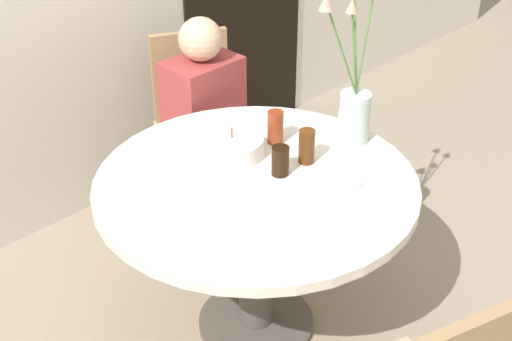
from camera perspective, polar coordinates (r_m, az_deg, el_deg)
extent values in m
plane|color=gray|center=(3.10, 0.00, -12.16)|extent=(16.00, 16.00, 0.00)
cylinder|color=silver|center=(2.66, 0.00, -1.10)|extent=(1.21, 1.21, 0.04)
cylinder|color=#4C4742|center=(2.86, 0.00, -6.98)|extent=(0.14, 0.14, 0.66)
cylinder|color=#4C4742|center=(3.09, 0.00, -11.96)|extent=(0.49, 0.49, 0.03)
cube|color=tan|center=(3.54, -4.42, 2.73)|extent=(0.54, 0.54, 0.04)
cube|color=#997A51|center=(3.59, -5.29, 7.57)|extent=(0.35, 0.21, 0.46)
cylinder|color=#997A51|center=(3.49, -6.31, -2.26)|extent=(0.03, 0.03, 0.42)
cylinder|color=#997A51|center=(3.55, -0.95, -1.34)|extent=(0.03, 0.03, 0.42)
cylinder|color=#997A51|center=(3.77, -7.41, 0.51)|extent=(0.03, 0.03, 0.42)
cylinder|color=#997A51|center=(3.83, -2.43, 1.31)|extent=(0.03, 0.03, 0.42)
cylinder|color=white|center=(2.79, -1.93, 1.96)|extent=(0.25, 0.25, 0.07)
cylinder|color=#E54C4C|center=(2.76, -1.96, 3.04)|extent=(0.01, 0.01, 0.04)
cylinder|color=#B2C6C1|center=(2.88, 7.85, 4.25)|extent=(0.13, 0.13, 0.21)
cylinder|color=#4C7538|center=(2.77, 7.85, 9.43)|extent=(0.03, 0.04, 0.35)
cone|color=#E0997F|center=(2.71, 7.69, 12.93)|extent=(0.05, 0.05, 0.05)
cylinder|color=#4C7538|center=(2.71, 6.88, 9.52)|extent=(0.17, 0.05, 0.40)
cone|color=#E0997F|center=(2.59, 5.62, 13.26)|extent=(0.05, 0.05, 0.06)
cylinder|color=#4C7538|center=(2.81, 7.94, 10.52)|extent=(0.08, 0.11, 0.42)
cylinder|color=#4C7538|center=(2.81, 8.70, 9.97)|extent=(0.12, 0.05, 0.37)
cylinder|color=white|center=(2.65, 6.54, -0.78)|extent=(0.18, 0.18, 0.01)
cylinder|color=black|center=(2.65, 1.96, 0.78)|extent=(0.07, 0.07, 0.12)
cylinder|color=maroon|center=(2.86, 1.56, 3.49)|extent=(0.06, 0.06, 0.14)
cylinder|color=#51280F|center=(2.73, 4.07, 1.94)|extent=(0.06, 0.06, 0.14)
cube|color=#383333|center=(3.58, -3.98, -0.77)|extent=(0.31, 0.24, 0.46)
cube|color=#993838|center=(3.36, -4.25, 5.52)|extent=(0.34, 0.24, 0.42)
sphere|color=#D1A889|center=(3.24, -4.47, 10.44)|extent=(0.20, 0.20, 0.20)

